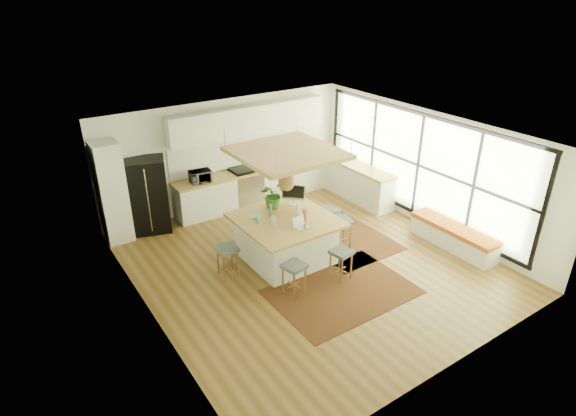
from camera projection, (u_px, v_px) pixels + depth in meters
floor at (310, 263)px, 9.72m from camera, size 7.00×7.00×0.00m
ceiling at (313, 136)px, 8.55m from camera, size 7.00×7.00×0.00m
wall_back at (227, 153)px, 11.75m from camera, size 6.50×0.00×6.50m
wall_front at (462, 293)px, 6.52m from camera, size 6.50×0.00×6.50m
wall_left at (146, 252)px, 7.51m from camera, size 0.00×7.00×7.00m
wall_right at (426, 169)px, 10.76m from camera, size 0.00×7.00×7.00m
window_wall at (425, 167)px, 10.73m from camera, size 0.10×6.20×2.60m
pantry at (112, 193)px, 10.13m from camera, size 0.55×0.60×2.25m
back_counter_base at (254, 186)px, 12.18m from camera, size 4.20×0.60×0.88m
back_counter_top at (254, 170)px, 11.98m from camera, size 4.24×0.64×0.05m
backsplash at (247, 149)px, 12.01m from camera, size 4.20×0.02×0.80m
upper_cabinets at (249, 120)px, 11.54m from camera, size 4.20×0.34×0.70m
range at (246, 186)px, 12.03m from camera, size 0.76×0.62×1.00m
right_counter_base at (355, 181)px, 12.49m from camera, size 0.60×2.50×0.88m
right_counter_top at (356, 165)px, 12.29m from camera, size 0.64×2.54×0.05m
window_bench at (453, 237)px, 10.20m from camera, size 0.52×2.00×0.50m
ceiling_panel at (287, 166)px, 8.98m from camera, size 1.86×1.86×0.80m
rug_near at (342, 291)px, 8.82m from camera, size 2.60×1.80×0.01m
rug_right at (337, 236)px, 10.73m from camera, size 1.80×2.60×0.01m
fridge at (148, 193)px, 10.61m from camera, size 1.03×0.91×1.73m
island at (286, 239)px, 9.68m from camera, size 1.85×1.85×0.93m
stool_near_left at (294, 278)px, 8.61m from camera, size 0.45×0.45×0.64m
stool_near_right at (341, 263)px, 9.06m from camera, size 0.44×0.44×0.63m
stool_right_front at (340, 235)px, 10.03m from camera, size 0.54×0.54×0.74m
stool_right_back at (328, 221)px, 10.63m from camera, size 0.40×0.40×0.65m
stool_left_side at (228, 260)px, 9.15m from camera, size 0.41×0.41×0.65m
laptop at (302, 222)px, 9.07m from camera, size 0.34×0.35×0.22m
monitor at (294, 193)px, 9.95m from camera, size 0.47×0.50×0.47m
microwave at (200, 175)px, 11.13m from camera, size 0.52×0.33×0.34m
island_plant at (273, 197)px, 9.85m from camera, size 0.75×0.77×0.45m
island_bowl at (255, 217)px, 9.49m from camera, size 0.25×0.25×0.05m
island_bottle_0 at (259, 219)px, 9.23m from camera, size 0.07×0.07×0.19m
island_bottle_1 at (273, 222)px, 9.12m from camera, size 0.07×0.07×0.19m
island_bottle_2 at (305, 217)px, 9.33m from camera, size 0.07×0.07×0.19m
island_bottle_3 at (298, 209)px, 9.65m from camera, size 0.07×0.07×0.19m
island_bottle_4 at (270, 212)px, 9.52m from camera, size 0.07×0.07×0.19m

